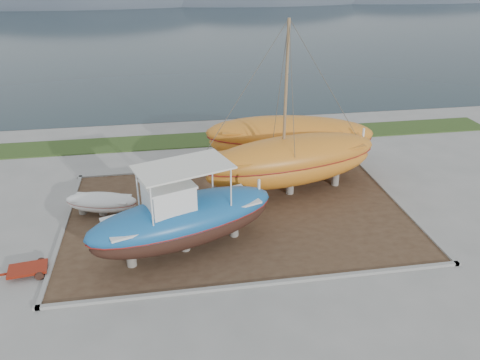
{
  "coord_description": "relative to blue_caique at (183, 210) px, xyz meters",
  "views": [
    {
      "loc": [
        -3.47,
        -17.74,
        12.86
      ],
      "look_at": [
        0.1,
        4.0,
        2.09
      ],
      "focal_mm": 35.0,
      "sensor_mm": 36.0,
      "label": 1
    }
  ],
  "objects": [
    {
      "name": "white_dinghy",
      "position": [
        -4.22,
        4.11,
        -1.6
      ],
      "size": [
        4.11,
        2.37,
        1.16
      ],
      "primitive_type": null,
      "rotation": [
        0.0,
        0.0,
        -0.25
      ],
      "color": "white",
      "rests_on": "dirt_patch"
    },
    {
      "name": "grass_strip",
      "position": [
        3.02,
        14.47,
        -2.2
      ],
      "size": [
        44.0,
        3.0,
        0.08
      ],
      "primitive_type": "cube",
      "color": "#284219",
      "rests_on": "ground"
    },
    {
      "name": "ground",
      "position": [
        3.02,
        -1.03,
        -2.24
      ],
      "size": [
        140.0,
        140.0,
        0.0
      ],
      "primitive_type": "plane",
      "color": "gray",
      "rests_on": "ground"
    },
    {
      "name": "curb_frame",
      "position": [
        3.02,
        2.97,
        -2.17
      ],
      "size": [
        18.6,
        12.6,
        0.15
      ],
      "primitive_type": null,
      "color": "gray",
      "rests_on": "ground"
    },
    {
      "name": "mountain_ridge",
      "position": [
        3.02,
        123.97,
        -2.24
      ],
      "size": [
        200.0,
        36.0,
        20.0
      ],
      "primitive_type": null,
      "color": "#333D49",
      "rests_on": "ground"
    },
    {
      "name": "dirt_patch",
      "position": [
        3.02,
        2.97,
        -2.21
      ],
      "size": [
        18.0,
        12.0,
        0.06
      ],
      "primitive_type": "cube",
      "color": "#422D1E",
      "rests_on": "ground"
    },
    {
      "name": "blue_caique",
      "position": [
        0.0,
        0.0,
        0.0
      ],
      "size": [
        9.5,
        5.66,
        4.36
      ],
      "primitive_type": null,
      "rotation": [
        0.0,
        0.0,
        0.33
      ],
      "color": "#195C9D",
      "rests_on": "dirt_patch"
    },
    {
      "name": "red_trailer",
      "position": [
        -6.98,
        -0.69,
        -2.07
      ],
      "size": [
        2.59,
        1.54,
        0.35
      ],
      "primitive_type": null,
      "rotation": [
        0.0,
        0.0,
        0.13
      ],
      "color": "maroon",
      "rests_on": "ground"
    },
    {
      "name": "sea",
      "position": [
        3.02,
        68.97,
        -2.24
      ],
      "size": [
        260.0,
        100.0,
        0.04
      ],
      "primitive_type": null,
      "color": "#16262D",
      "rests_on": "ground"
    },
    {
      "name": "orange_sailboat",
      "position": [
        6.4,
        4.84,
        2.76
      ],
      "size": [
        11.06,
        5.25,
        9.87
      ],
      "primitive_type": null,
      "rotation": [
        0.0,
        0.0,
        0.21
      ],
      "color": "#C4711E",
      "rests_on": "dirt_patch"
    },
    {
      "name": "orange_bare_hull",
      "position": [
        7.12,
        8.16,
        -0.45
      ],
      "size": [
        10.98,
        5.04,
        3.47
      ],
      "primitive_type": null,
      "rotation": [
        0.0,
        0.0,
        -0.18
      ],
      "color": "#C4711E",
      "rests_on": "dirt_patch"
    }
  ]
}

